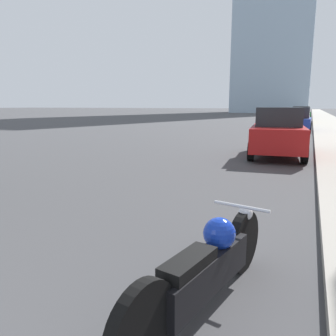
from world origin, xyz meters
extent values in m
cube|color=#9E998E|center=(5.42, 40.00, 0.07)|extent=(3.16, 240.00, 0.15)
cylinder|color=black|center=(3.01, 5.04, 0.34)|extent=(0.23, 0.68, 0.68)
cylinder|color=black|center=(2.66, 3.33, 0.34)|extent=(0.23, 0.68, 0.68)
cube|color=black|center=(2.84, 4.18, 0.35)|extent=(0.50, 1.35, 0.33)
sphere|color=#1433AD|center=(2.89, 4.44, 0.63)|extent=(0.31, 0.31, 0.31)
cube|color=black|center=(2.78, 3.90, 0.57)|extent=(0.33, 0.64, 0.10)
sphere|color=silver|center=(3.02, 5.07, 0.66)|extent=(0.16, 0.16, 0.16)
cylinder|color=silver|center=(2.99, 4.95, 0.76)|extent=(0.61, 0.16, 0.04)
cube|color=red|center=(2.57, 13.81, 0.71)|extent=(2.12, 4.06, 0.79)
cube|color=#23282D|center=(2.57, 13.81, 1.42)|extent=(1.66, 2.01, 0.64)
cylinder|color=black|center=(1.62, 14.93, 0.31)|extent=(0.26, 0.63, 0.62)
cylinder|color=black|center=(3.27, 15.09, 0.31)|extent=(0.26, 0.63, 0.62)
cylinder|color=black|center=(1.86, 12.52, 0.31)|extent=(0.26, 0.63, 0.62)
cylinder|color=black|center=(3.51, 12.68, 0.31)|extent=(0.26, 0.63, 0.62)
cube|color=#1E3899|center=(2.82, 26.16, 0.65)|extent=(1.70, 3.94, 0.60)
cube|color=#23282D|center=(2.82, 26.16, 1.32)|extent=(1.43, 1.90, 0.73)
cylinder|color=black|center=(2.05, 27.39, 0.35)|extent=(0.21, 0.70, 0.70)
cylinder|color=black|center=(3.62, 27.37, 0.35)|extent=(0.21, 0.70, 0.70)
cylinder|color=black|center=(2.02, 24.96, 0.35)|extent=(0.21, 0.70, 0.70)
cylinder|color=black|center=(3.59, 24.94, 0.35)|extent=(0.21, 0.70, 0.70)
cube|color=gold|center=(2.60, 37.83, 0.69)|extent=(1.82, 4.08, 0.76)
cube|color=#23282D|center=(2.60, 37.83, 1.39)|extent=(1.50, 1.98, 0.63)
cylinder|color=black|center=(1.76, 39.05, 0.31)|extent=(0.22, 0.63, 0.63)
cylinder|color=black|center=(3.36, 39.11, 0.31)|extent=(0.22, 0.63, 0.63)
cylinder|color=black|center=(1.84, 36.56, 0.31)|extent=(0.22, 0.63, 0.63)
cylinder|color=black|center=(3.44, 36.61, 0.31)|extent=(0.22, 0.63, 0.63)
cube|color=#1E6B33|center=(2.60, 50.75, 0.64)|extent=(2.04, 4.11, 0.61)
cube|color=#23282D|center=(2.60, 50.75, 1.24)|extent=(1.68, 2.00, 0.57)
cylinder|color=black|center=(1.66, 51.97, 0.34)|extent=(0.23, 0.68, 0.67)
cylinder|color=black|center=(3.44, 52.04, 0.34)|extent=(0.23, 0.68, 0.67)
cylinder|color=black|center=(1.75, 49.47, 0.34)|extent=(0.23, 0.68, 0.67)
cylinder|color=black|center=(3.54, 49.54, 0.34)|extent=(0.23, 0.68, 0.67)
cube|color=#BCBCC1|center=(2.59, 60.82, 0.67)|extent=(1.89, 3.91, 0.75)
cube|color=#23282D|center=(2.59, 60.82, 1.34)|extent=(1.56, 1.90, 0.58)
cylinder|color=black|center=(1.72, 61.99, 0.30)|extent=(0.22, 0.61, 0.60)
cylinder|color=black|center=(3.40, 62.04, 0.30)|extent=(0.22, 0.61, 0.60)
cylinder|color=black|center=(1.79, 59.60, 0.30)|extent=(0.22, 0.61, 0.60)
cylinder|color=black|center=(3.47, 59.64, 0.30)|extent=(0.22, 0.61, 0.60)
camera|label=1|loc=(3.59, 1.60, 1.81)|focal=35.00mm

